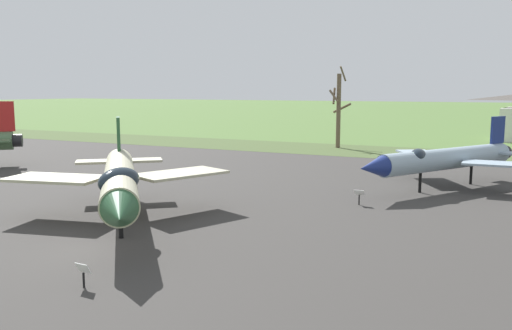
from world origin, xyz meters
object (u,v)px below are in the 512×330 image
object	(u,v)px
jet_fighter_front_left	(119,179)
info_placard_front_left	(83,272)
info_placard_front_right	(359,195)
jet_fighter_front_right	(444,159)

from	to	relation	value
jet_fighter_front_left	info_placard_front_left	xyz separation A→B (m)	(4.87, -7.70, -1.81)
jet_fighter_front_left	info_placard_front_right	xyz separation A→B (m)	(9.85, 10.10, -1.78)
jet_fighter_front_right	info_placard_front_right	distance (m)	8.84
info_placard_front_left	info_placard_front_right	xyz separation A→B (m)	(4.98, 17.80, 0.03)
info_placard_front_left	info_placard_front_right	distance (m)	18.48
info_placard_front_right	info_placard_front_left	bearing A→B (deg)	-105.65
info_placard_front_left	jet_fighter_front_right	distance (m)	27.13
jet_fighter_front_right	info_placard_front_right	bearing A→B (deg)	-116.12
jet_fighter_front_right	info_placard_front_right	size ratio (longest dim) A/B	14.85
jet_fighter_front_left	info_placard_front_right	bearing A→B (deg)	45.71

